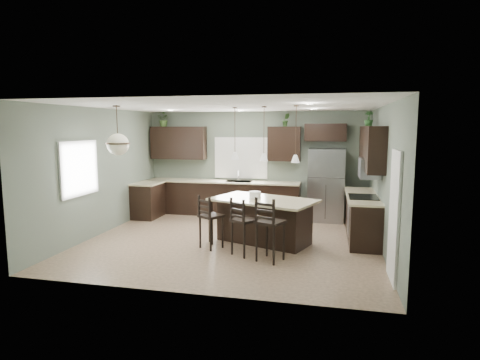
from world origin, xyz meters
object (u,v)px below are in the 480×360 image
refrigerator (326,185)px  bar_stool_left (211,222)px  kitchen_island (263,221)px  plant_back_left (164,119)px  serving_dish (255,195)px  bar_stool_right (270,229)px  bar_stool_center (244,226)px

refrigerator → bar_stool_left: 3.67m
kitchen_island → plant_back_left: bearing=162.2°
serving_dish → plant_back_left: plant_back_left is taller
kitchen_island → bar_stool_right: (0.31, -1.08, 0.12)m
kitchen_island → serving_dish: size_ratio=8.63×
kitchen_island → serving_dish: serving_dish is taller
bar_stool_left → bar_stool_center: bearing=11.3°
serving_dish → refrigerator: bearing=58.4°
bar_stool_left → plant_back_left: 4.39m
refrigerator → bar_stool_center: refrigerator is taller
bar_stool_center → bar_stool_right: size_ratio=0.94×
serving_dish → bar_stool_center: (-0.03, -0.91, -0.45)m
plant_back_left → serving_dish: bearing=-39.1°
refrigerator → serving_dish: (-1.41, -2.30, 0.07)m
refrigerator → bar_stool_center: (-1.44, -3.21, -0.38)m
serving_dish → bar_stool_center: bearing=-91.9°
kitchen_island → bar_stool_left: 1.11m
bar_stool_left → bar_stool_right: bearing=9.7°
bar_stool_left → plant_back_left: size_ratio=2.67×
plant_back_left → bar_stool_left: bearing=-53.7°
serving_dish → bar_stool_right: (0.49, -1.15, -0.41)m
kitchen_island → plant_back_left: size_ratio=5.19×
bar_stool_left → bar_stool_right: (1.25, -0.51, 0.05)m
serving_dish → bar_stool_right: bearing=-66.8°
kitchen_island → bar_stool_left: bar_stool_left is taller
serving_dish → plant_back_left: bearing=140.9°
refrigerator → bar_stool_left: refrigerator is taller
bar_stool_center → bar_stool_right: bearing=8.8°
refrigerator → kitchen_island: refrigerator is taller
bar_stool_center → bar_stool_right: (0.52, -0.24, 0.04)m
bar_stool_left → bar_stool_right: size_ratio=0.91×
serving_dish → bar_stool_center: 1.02m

